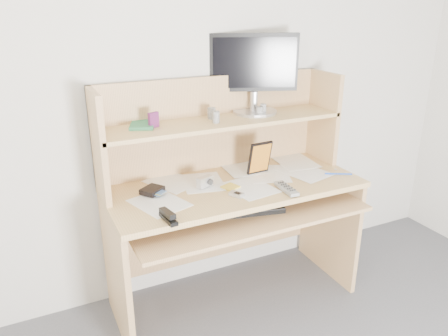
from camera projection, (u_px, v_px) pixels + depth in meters
name	position (u px, v px, depth m)	size (l,w,h in m)	color
back_wall	(210.00, 84.00, 2.50)	(3.60, 0.04, 2.50)	silver
desk	(228.00, 188.00, 2.49)	(1.40, 0.70, 1.30)	tan
paper_clutter	(235.00, 184.00, 2.40)	(1.32, 0.54, 0.01)	white
keyboard	(245.00, 209.00, 2.31)	(0.42, 0.23, 0.03)	black
tv_remote	(286.00, 189.00, 2.31)	(0.05, 0.18, 0.02)	gray
flip_phone	(236.00, 194.00, 2.25)	(0.04, 0.08, 0.02)	#B3B3B5
stapler	(168.00, 216.00, 1.99)	(0.04, 0.14, 0.04)	black
wallet	(152.00, 190.00, 2.28)	(0.11, 0.09, 0.03)	black
sticky_note_pad	(231.00, 187.00, 2.36)	(0.08, 0.08, 0.01)	#FCFF43
digital_camera	(205.00, 182.00, 2.35)	(0.09, 0.04, 0.06)	#BCBCBE
game_case	(260.00, 158.00, 2.50)	(0.14, 0.02, 0.20)	black
blue_pen	(338.00, 174.00, 2.52)	(0.01, 0.01, 0.16)	#1844B9
card_box	(154.00, 120.00, 2.25)	(0.06, 0.02, 0.08)	maroon
shelf_book	(142.00, 125.00, 2.28)	(0.12, 0.17, 0.02)	#2E7551
chip_stack_a	(212.00, 113.00, 2.43)	(0.05, 0.05, 0.06)	black
chip_stack_b	(216.00, 117.00, 2.34)	(0.04, 0.04, 0.06)	white
chip_stack_c	(259.00, 111.00, 2.49)	(0.04, 0.04, 0.05)	black
chip_stack_d	(263.00, 109.00, 2.51)	(0.04, 0.04, 0.06)	silver
monitor	(254.00, 71.00, 2.50)	(0.50, 0.27, 0.45)	silver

